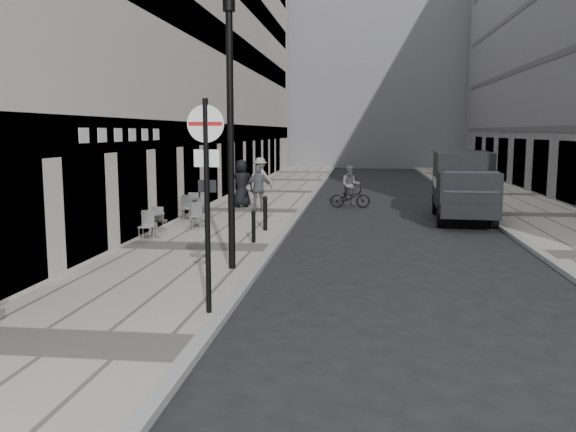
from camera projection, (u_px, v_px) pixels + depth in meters
The scene contains 16 objects.
sidewalk at pixel (249, 212), 24.00m from camera, with size 4.00×60.00×0.12m, color #A09C90.
far_sidewalk at pixel (540, 216), 22.70m from camera, with size 4.00×60.00×0.12m, color #A09C90.
building_left at pixel (191, 11), 29.63m from camera, with size 4.00×45.00×18.00m, color beige.
building_far at pixel (354, 51), 59.45m from camera, with size 24.00×16.00×22.00m, color slate.
sign_post at pixel (207, 177), 10.11m from camera, with size 0.62×0.10×3.61m.
lamppost at pixel (230, 120), 13.33m from camera, with size 0.27×0.27×5.95m.
bollard_near at pixel (265, 214), 18.99m from camera, with size 0.13×0.13×1.01m, color black.
bollard_far at pixel (254, 228), 16.95m from camera, with size 0.11×0.11×0.83m, color black.
panel_van at pixel (463, 182), 21.91m from camera, with size 2.27×5.33×2.45m.
cyclist at pixel (350, 191), 25.61m from camera, with size 1.69×0.69×1.79m.
pedestrian_a at pixel (259, 188), 23.51m from camera, with size 1.05×0.44×1.79m, color #5B5B60.
pedestrian_b at pixel (260, 177), 28.66m from camera, with size 1.20×0.69×1.86m, color gray.
pedestrian_c at pixel (242, 183), 24.76m from camera, with size 0.95×0.62×1.95m, color black.
cafe_table_near at pixel (153, 223), 17.59m from camera, with size 0.67×1.52×0.87m.
cafe_table_mid at pixel (200, 214), 19.69m from camera, with size 0.66×1.49×0.85m.
cafe_table_far at pixel (191, 206), 21.46m from camera, with size 0.70×1.57×0.90m.
Camera 1 is at (2.34, -5.44, 3.19)m, focal length 38.00 mm.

